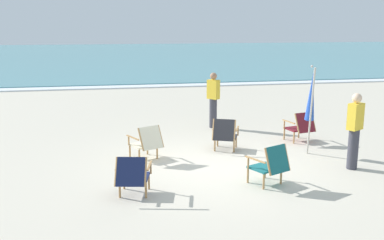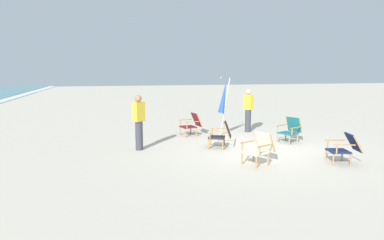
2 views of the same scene
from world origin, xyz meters
The scene contains 11 objects.
ground_plane centered at (0.00, 0.00, 0.00)m, with size 80.00×80.00×0.00m, color beige.
sea centered at (0.00, 32.79, 0.05)m, with size 80.00×40.00×0.10m, color teal.
surf_band centered at (0.00, 12.49, 0.03)m, with size 80.00×1.10×0.06m, color white.
beach_chair_mid_center centered at (-1.90, -1.43, 0.42)m, with size 0.72×0.87×0.77m.
beach_chair_back_right centered at (-1.47, 0.72, 0.43)m, with size 0.83×0.89×0.80m.
beach_chair_front_left centered at (0.70, -1.34, 0.43)m, with size 0.80×0.85×0.82m.
beach_chair_back_left centered at (2.59, 1.54, 0.43)m, with size 0.71×0.82×0.81m.
beach_chair_front_right centered at (0.45, 1.10, 0.43)m, with size 0.79×0.85×0.81m.
umbrella_furled_blue centered at (2.31, 0.44, 1.38)m, with size 0.30×0.45×2.11m.
person_near_chairs centered at (0.73, 3.57, 0.84)m, with size 0.37×0.39×1.63m.
person_by_waterline centered at (2.78, -0.70, 0.84)m, with size 0.39×0.34×1.63m.
Camera 1 is at (-2.25, -9.07, 3.08)m, focal length 42.00 mm.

